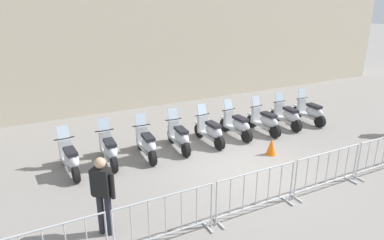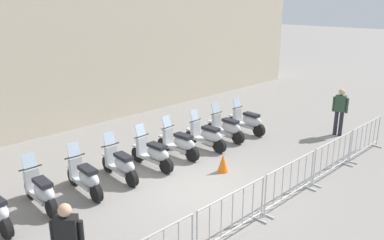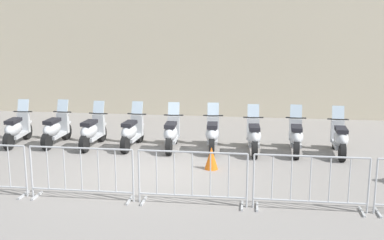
% 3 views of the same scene
% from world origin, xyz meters
% --- Properties ---
extents(ground_plane, '(120.00, 120.00, 0.00)m').
position_xyz_m(ground_plane, '(0.00, 0.00, 0.00)').
color(ground_plane, gray).
extents(motorcycle_1, '(0.57, 1.73, 1.24)m').
position_xyz_m(motorcycle_1, '(-3.27, 2.19, 0.45)').
color(motorcycle_1, black).
rests_on(motorcycle_1, ground).
extents(motorcycle_2, '(0.59, 1.72, 1.24)m').
position_xyz_m(motorcycle_2, '(-2.15, 2.03, 0.45)').
color(motorcycle_2, black).
rests_on(motorcycle_2, ground).
extents(motorcycle_3, '(0.60, 1.72, 1.24)m').
position_xyz_m(motorcycle_3, '(-1.02, 2.03, 0.45)').
color(motorcycle_3, black).
rests_on(motorcycle_3, ground).
extents(motorcycle_4, '(0.56, 1.72, 1.24)m').
position_xyz_m(motorcycle_4, '(0.11, 1.94, 0.45)').
color(motorcycle_4, black).
rests_on(motorcycle_4, ground).
extents(motorcycle_5, '(0.56, 1.72, 1.24)m').
position_xyz_m(motorcycle_5, '(1.24, 1.96, 0.45)').
color(motorcycle_5, black).
rests_on(motorcycle_5, ground).
extents(motorcycle_6, '(0.56, 1.72, 1.24)m').
position_xyz_m(motorcycle_6, '(2.36, 1.79, 0.45)').
color(motorcycle_6, black).
rests_on(motorcycle_6, ground).
extents(motorcycle_7, '(0.57, 1.73, 1.24)m').
position_xyz_m(motorcycle_7, '(3.48, 1.82, 0.45)').
color(motorcycle_7, black).
rests_on(motorcycle_7, ground).
extents(motorcycle_8, '(0.56, 1.73, 1.24)m').
position_xyz_m(motorcycle_8, '(4.60, 1.71, 0.45)').
color(motorcycle_8, black).
rests_on(motorcycle_8, ground).
extents(barrier_segment_2, '(2.12, 0.55, 1.07)m').
position_xyz_m(barrier_segment_2, '(-1.21, -1.91, 0.53)').
color(barrier_segment_2, '#B2B5B7').
rests_on(barrier_segment_2, ground).
extents(barrier_segment_3, '(2.12, 0.55, 1.07)m').
position_xyz_m(barrier_segment_3, '(0.99, -2.03, 0.53)').
color(barrier_segment_3, '#B2B5B7').
rests_on(barrier_segment_3, ground).
extents(barrier_segment_4, '(2.12, 0.55, 1.07)m').
position_xyz_m(barrier_segment_4, '(3.20, -2.15, 0.53)').
color(barrier_segment_4, '#B2B5B7').
rests_on(barrier_segment_4, ground).
extents(barrier_segment_5, '(2.12, 0.55, 1.07)m').
position_xyz_m(barrier_segment_5, '(5.40, -2.27, 0.53)').
color(barrier_segment_5, '#B2B5B7').
rests_on(barrier_segment_5, ground).
extents(officer_mid_plaza, '(0.28, 0.54, 1.73)m').
position_xyz_m(officer_mid_plaza, '(6.62, -0.88, 0.98)').
color(officer_mid_plaza, '#23232D').
rests_on(officer_mid_plaza, ground).
extents(traffic_cone, '(0.32, 0.32, 0.55)m').
position_xyz_m(traffic_cone, '(1.28, 0.26, 0.28)').
color(traffic_cone, orange).
rests_on(traffic_cone, ground).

